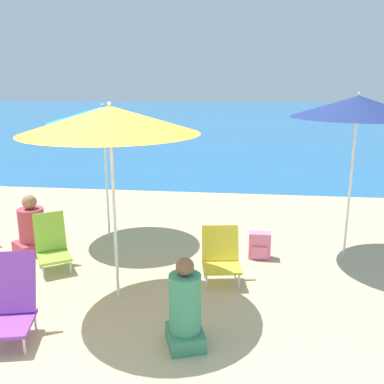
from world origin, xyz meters
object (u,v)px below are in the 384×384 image
at_px(beach_umbrella_navy, 358,107).
at_px(beach_chair_yellow, 221,255).
at_px(beach_chair_purple, 12,301).
at_px(person_seated_far, 32,229).
at_px(beach_umbrella_orange, 110,120).
at_px(person_seated_near, 185,310).
at_px(beach_chair_lime, 52,244).
at_px(backpack_pink, 260,246).
at_px(beach_umbrella_teal, 103,115).

xyz_separation_m(beach_umbrella_navy, beach_chair_yellow, (-1.77, -1.06, -1.80)).
bearing_deg(beach_chair_purple, person_seated_far, 98.83).
distance_m(beach_umbrella_navy, beach_umbrella_orange, 3.38).
distance_m(beach_chair_purple, person_seated_far, 2.28).
height_order(beach_umbrella_navy, beach_chair_yellow, beach_umbrella_navy).
height_order(beach_chair_purple, person_seated_near, person_seated_near).
height_order(beach_chair_lime, beach_chair_yellow, beach_chair_lime).
distance_m(beach_umbrella_navy, backpack_pink, 2.34).
height_order(beach_umbrella_orange, beach_chair_lime, beach_umbrella_orange).
distance_m(beach_umbrella_navy, person_seated_far, 4.98).
bearing_deg(beach_chair_yellow, beach_chair_purple, -152.68).
height_order(beach_umbrella_teal, beach_chair_lime, beach_umbrella_teal).
xyz_separation_m(beach_umbrella_teal, person_seated_near, (1.66, -2.84, -1.61)).
xyz_separation_m(person_seated_far, backpack_pink, (3.37, 0.14, -0.16)).
height_order(beach_chair_purple, person_seated_far, person_seated_far).
bearing_deg(beach_chair_purple, beach_chair_yellow, 22.90).
bearing_deg(person_seated_far, person_seated_near, -0.83).
relative_size(beach_chair_lime, backpack_pink, 1.96).
height_order(beach_umbrella_navy, beach_umbrella_orange, beach_umbrella_navy).
xyz_separation_m(beach_chair_lime, person_seated_near, (2.04, -1.55, 0.03)).
bearing_deg(beach_umbrella_navy, beach_chair_purple, -146.16).
bearing_deg(beach_chair_purple, beach_umbrella_orange, 33.11).
xyz_separation_m(person_seated_near, person_seated_far, (-2.59, 2.07, -0.03)).
xyz_separation_m(beach_chair_purple, person_seated_near, (1.73, 0.04, 0.00)).
bearing_deg(person_seated_far, beach_chair_lime, -5.89).
bearing_deg(beach_chair_yellow, beach_umbrella_teal, 134.69).
bearing_deg(person_seated_near, beach_umbrella_navy, 31.82).
distance_m(beach_umbrella_navy, beach_chair_lime, 4.55).
height_order(beach_umbrella_orange, person_seated_near, beach_umbrella_orange).
xyz_separation_m(beach_umbrella_navy, person_seated_near, (-2.03, -2.48, -1.77)).
xyz_separation_m(beach_umbrella_orange, person_seated_far, (-1.68, 1.25, -1.75)).
relative_size(beach_chair_yellow, beach_chair_purple, 0.85).
bearing_deg(beach_chair_lime, beach_umbrella_navy, -20.14).
bearing_deg(person_seated_near, backpack_pink, 51.61).
height_order(beach_umbrella_orange, beach_chair_purple, beach_umbrella_orange).
bearing_deg(beach_chair_yellow, person_seated_far, 158.22).
bearing_deg(beach_chair_yellow, person_seated_near, -109.40).
bearing_deg(person_seated_far, beach_chair_purple, -30.00).
relative_size(beach_chair_purple, person_seated_near, 0.90).
xyz_separation_m(beach_umbrella_teal, beach_chair_yellow, (1.92, -1.42, -1.63)).
bearing_deg(beach_umbrella_orange, beach_umbrella_teal, 110.25).
relative_size(beach_umbrella_orange, beach_umbrella_teal, 1.06).
distance_m(beach_umbrella_orange, beach_umbrella_teal, 2.15).
distance_m(beach_chair_lime, person_seated_far, 0.76).
bearing_deg(beach_umbrella_teal, person_seated_near, -59.73).
relative_size(beach_umbrella_teal, backpack_pink, 5.60).
height_order(beach_chair_lime, person_seated_far, person_seated_far).
distance_m(person_seated_far, backpack_pink, 3.38).
height_order(beach_umbrella_navy, person_seated_near, beach_umbrella_navy).
relative_size(beach_umbrella_navy, backpack_pink, 6.09).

